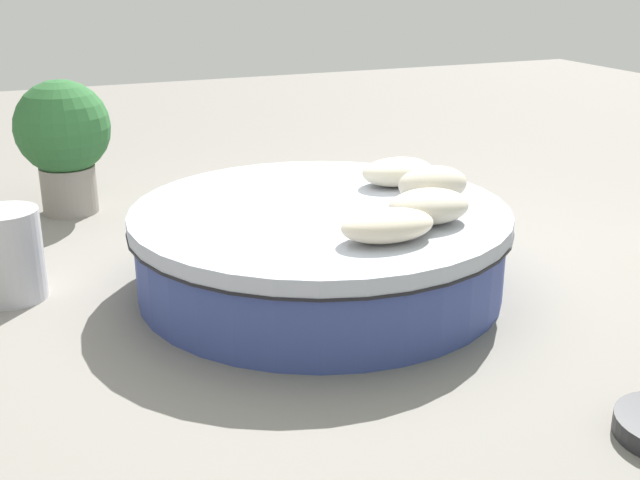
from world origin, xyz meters
name	(u,v)px	position (x,y,z in m)	size (l,w,h in m)	color
ground_plane	(320,287)	(0.00, 0.00, 0.00)	(16.00, 16.00, 0.00)	gray
round_bed	(320,247)	(0.00, 0.00, 0.24)	(2.10, 2.10, 0.47)	#38478C
throw_pillow_0	(388,225)	(-0.10, 0.62, 0.55)	(0.48, 0.29, 0.15)	beige
throw_pillow_1	(429,206)	(-0.42, 0.45, 0.56)	(0.44, 0.33, 0.17)	beige
throw_pillow_2	(433,184)	(-0.62, 0.14, 0.57)	(0.41, 0.28, 0.20)	beige
throw_pillow_3	(398,172)	(-0.60, -0.24, 0.56)	(0.45, 0.31, 0.16)	beige
planter	(63,137)	(1.15, -1.99, 0.56)	(0.67, 0.67, 0.96)	gray
side_table	(9,255)	(1.61, -0.50, 0.25)	(0.36, 0.36, 0.50)	#B7B7BC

